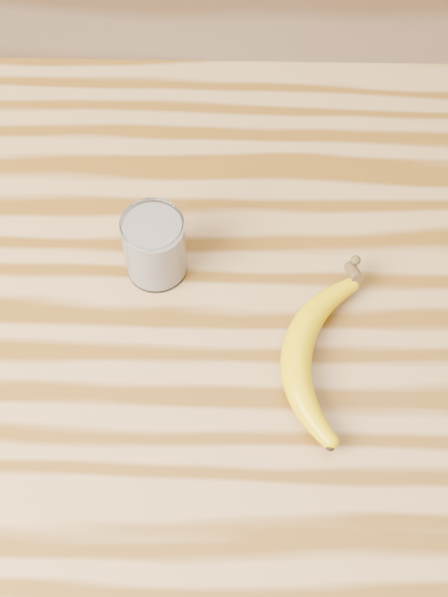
{
  "coord_description": "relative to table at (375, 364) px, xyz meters",
  "views": [
    {
      "loc": [
        -0.18,
        -0.47,
        1.73
      ],
      "look_at": [
        -0.19,
        0.0,
        0.93
      ],
      "focal_mm": 50.0,
      "sensor_mm": 36.0,
      "label": 1
    }
  ],
  "objects": [
    {
      "name": "table",
      "position": [
        0.0,
        0.0,
        0.0
      ],
      "size": [
        1.2,
        0.8,
        0.9
      ],
      "color": "olive",
      "rests_on": "ground"
    },
    {
      "name": "banana",
      "position": [
        -0.11,
        -0.06,
        0.15
      ],
      "size": [
        0.15,
        0.3,
        0.04
      ],
      "primitive_type": null,
      "rotation": [
        0.0,
        0.0,
        -0.17
      ],
      "color": "#CBA300",
      "rests_on": "table"
    },
    {
      "name": "smoothie_glass",
      "position": [
        -0.27,
        0.06,
        0.17
      ],
      "size": [
        0.07,
        0.07,
        0.09
      ],
      "color": "white",
      "rests_on": "table"
    }
  ]
}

